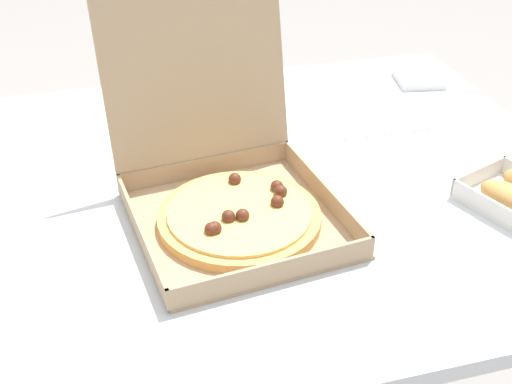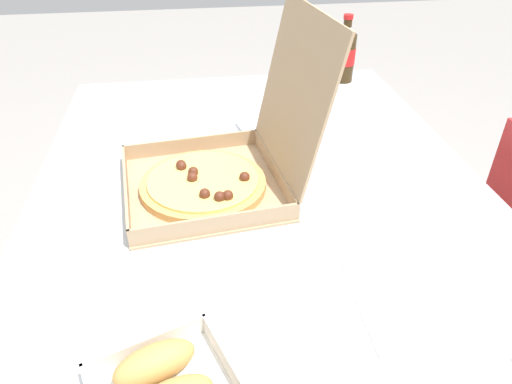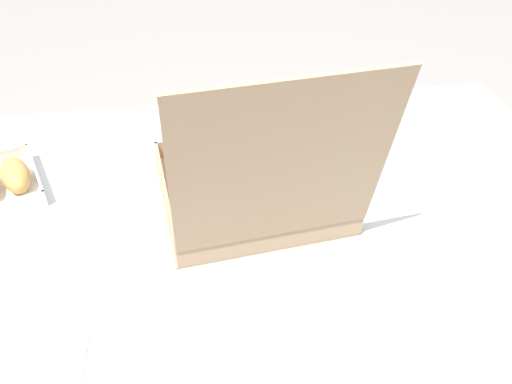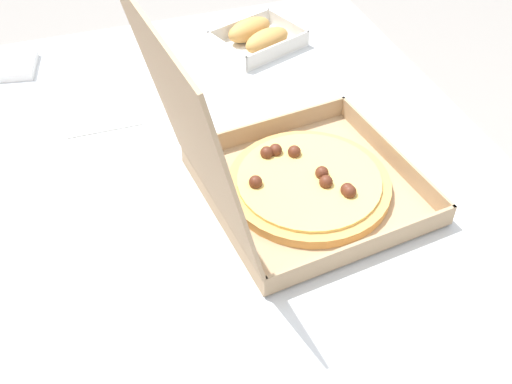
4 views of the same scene
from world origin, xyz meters
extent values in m
cube|color=silver|center=(0.00, 0.00, 0.72)|extent=(1.42, 1.05, 0.03)
cylinder|color=#B7B7BC|center=(-0.64, -0.46, 0.35)|extent=(0.05, 0.05, 0.70)
cylinder|color=#B7B7BC|center=(0.64, -0.46, 0.35)|extent=(0.05, 0.05, 0.70)
cube|color=tan|center=(0.00, -0.13, 0.73)|extent=(0.39, 0.39, 0.01)
cube|color=tan|center=(0.01, -0.30, 0.76)|extent=(0.35, 0.05, 0.04)
cube|color=tan|center=(-0.17, -0.15, 0.76)|extent=(0.05, 0.35, 0.04)
cube|color=tan|center=(0.16, -0.11, 0.76)|extent=(0.05, 0.35, 0.04)
cube|color=tan|center=(-0.02, 0.04, 0.76)|extent=(0.35, 0.05, 0.04)
cube|color=tan|center=(-0.03, 0.08, 0.95)|extent=(0.35, 0.12, 0.34)
cylinder|color=tan|center=(0.00, -0.13, 0.75)|extent=(0.29, 0.29, 0.02)
cylinder|color=#EAC666|center=(0.00, -0.13, 0.76)|extent=(0.25, 0.25, 0.01)
sphere|color=#562819|center=(0.07, -0.13, 0.77)|extent=(0.02, 0.02, 0.02)
sphere|color=#562819|center=(0.08, -0.10, 0.77)|extent=(0.02, 0.02, 0.02)
sphere|color=#562819|center=(0.00, -0.16, 0.77)|extent=(0.02, 0.02, 0.02)
sphere|color=#562819|center=(-0.05, -0.18, 0.77)|extent=(0.02, 0.02, 0.02)
sphere|color=#562819|center=(-0.02, -0.15, 0.77)|extent=(0.02, 0.02, 0.02)
sphere|color=#562819|center=(0.08, -0.08, 0.77)|extent=(0.02, 0.02, 0.02)
sphere|color=#562819|center=(0.01, -0.04, 0.77)|extent=(0.02, 0.02, 0.02)
sphere|color=#562819|center=(-0.06, -0.18, 0.77)|extent=(0.02, 0.02, 0.02)
cube|color=white|center=(0.51, -0.21, 0.73)|extent=(0.21, 0.23, 0.00)
cube|color=silver|center=(0.47, -0.13, 0.75)|extent=(0.14, 0.06, 0.03)
cube|color=silver|center=(0.44, -0.24, 0.75)|extent=(0.07, 0.18, 0.03)
ellipsoid|color=tan|center=(0.47, -0.23, 0.76)|extent=(0.09, 0.13, 0.05)
cube|color=white|center=(0.39, 0.18, 0.73)|extent=(0.21, 0.15, 0.00)
camera|label=1|loc=(-0.22, -1.05, 1.42)|focal=46.40mm
camera|label=2|loc=(0.90, -0.14, 1.33)|focal=32.57mm
camera|label=3|loc=(0.10, 0.70, 1.42)|focal=36.68mm
camera|label=4|loc=(-0.70, 0.20, 1.45)|focal=41.70mm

